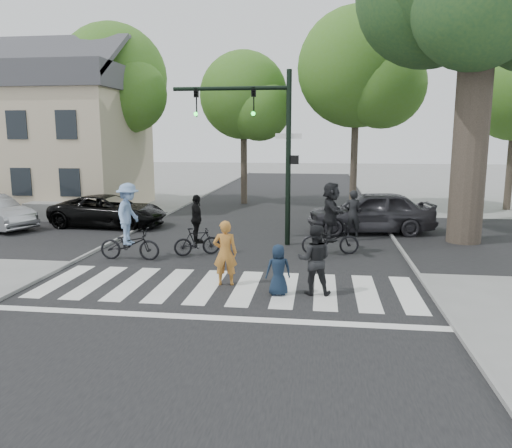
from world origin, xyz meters
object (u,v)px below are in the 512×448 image
Objects in this scene: pedestrian_adult at (314,260)px; cyclist_mid at (197,231)px; traffic_signal at (264,133)px; pedestrian_child at (278,270)px; cyclist_left at (129,227)px; car_suv at (109,211)px; pedestrian_woman at (225,253)px; car_grey at (370,212)px; cyclist_right at (331,223)px.

pedestrian_adult is 5.21m from cyclist_mid.
traffic_signal reaches higher than pedestrian_child.
cyclist_left reaches higher than car_suv.
pedestrian_woman is 0.86× the size of cyclist_mid.
pedestrian_woman is 3.45m from cyclist_mid.
car_grey is at bearing 34.13° from traffic_signal.
cyclist_mid is 4.32m from cyclist_right.
traffic_signal reaches higher than car_grey.
cyclist_left is 0.49× the size of car_grey.
cyclist_right reaches higher than cyclist_mid.
pedestrian_child is 0.25× the size of car_grey.
traffic_signal is at bearing -102.51° from pedestrian_woman.
cyclist_mid is 0.40× the size of car_grey.
pedestrian_adult is (2.28, -0.46, 0.01)m from pedestrian_woman.
pedestrian_woman reaches higher than car_suv.
cyclist_right reaches higher than pedestrian_child.
cyclist_right is (1.31, 4.43, 0.42)m from pedestrian_child.
pedestrian_adult is at bearing -21.39° from car_grey.
cyclist_right is (0.45, 4.24, 0.19)m from pedestrian_adult.
pedestrian_woman reaches higher than pedestrian_child.
cyclist_mid is (1.93, 0.85, -0.23)m from cyclist_left.
pedestrian_child is 4.64m from cyclist_right.
pedestrian_adult is 6.34m from cyclist_left.
cyclist_left is at bearing -156.14° from cyclist_mid.
traffic_signal is 5.88m from pedestrian_woman.
cyclist_left is 1.22× the size of cyclist_mid.
pedestrian_adult is 0.87× the size of cyclist_mid.
cyclist_mid is (-3.81, 3.55, -0.05)m from pedestrian_adult.
pedestrian_woman is 1.35× the size of pedestrian_child.
car_suv is at bearing -62.06° from pedestrian_child.
car_suv is (-8.78, 8.11, -0.18)m from pedestrian_adult.
traffic_signal reaches higher than cyclist_mid.
cyclist_mid is 6.75m from car_suv.
pedestrian_child is at bearing 147.75° from pedestrian_woman.
pedestrian_adult reaches higher than pedestrian_woman.
traffic_signal is 4.78× the size of pedestrian_child.
cyclist_right is (2.73, 3.78, 0.20)m from pedestrian_woman.
pedestrian_woman is 0.71× the size of cyclist_left.
pedestrian_adult is 0.35× the size of car_suv.
cyclist_mid reaches higher than car_suv.
cyclist_right is 0.48× the size of car_grey.
cyclist_left is at bearing -46.38° from pedestrian_child.
pedestrian_child is 4.77m from cyclist_mid.
car_grey is (2.08, 8.14, -0.02)m from pedestrian_adult.
car_suv is (-4.97, 4.56, -0.14)m from cyclist_mid.
car_suv is at bearing 119.37° from cyclist_left.
cyclist_right is at bearing -27.81° from traffic_signal.
pedestrian_adult reaches higher than car_suv.
cyclist_mid is (-2.95, 3.75, 0.18)m from pedestrian_child.
traffic_signal is at bearing 152.19° from cyclist_right.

